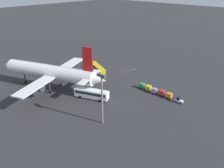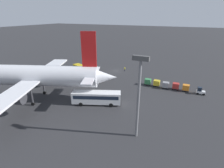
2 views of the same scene
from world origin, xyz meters
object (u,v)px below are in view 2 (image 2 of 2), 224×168
at_px(airplane, 31,76).
at_px(worker_person, 125,69).
at_px(cargo_cart_orange, 186,88).
at_px(cargo_cart_red, 176,86).
at_px(cargo_cart_grey, 166,85).
at_px(cargo_cart_green, 148,81).
at_px(cargo_cart_yellow, 157,83).
at_px(shuttle_bus_near, 84,70).
at_px(shuttle_bus_far, 96,97).
at_px(baggage_tug, 200,91).

xyz_separation_m(airplane, worker_person, (-12.69, -34.65, -5.97)).
bearing_deg(cargo_cart_orange, cargo_cart_red, -0.85).
height_order(cargo_cart_grey, cargo_cart_green, same).
bearing_deg(cargo_cart_green, cargo_cart_grey, 175.52).
relative_size(cargo_cart_grey, cargo_cart_yellow, 1.00).
distance_m(shuttle_bus_near, worker_person, 16.53).
bearing_deg(cargo_cart_orange, cargo_cart_green, 0.01).
height_order(worker_person, cargo_cart_red, cargo_cart_red).
height_order(cargo_cart_orange, cargo_cart_red, same).
height_order(worker_person, cargo_cart_green, cargo_cart_green).
relative_size(worker_person, cargo_cart_grey, 0.84).
bearing_deg(shuttle_bus_near, shuttle_bus_far, 153.43).
bearing_deg(cargo_cart_red, baggage_tug, 176.86).
height_order(baggage_tug, worker_person, baggage_tug).
height_order(shuttle_bus_far, cargo_cart_grey, shuttle_bus_far).
bearing_deg(worker_person, cargo_cart_green, 139.38).
bearing_deg(worker_person, cargo_cart_yellow, 145.07).
bearing_deg(cargo_cart_yellow, shuttle_bus_far, 58.67).
bearing_deg(cargo_cart_green, cargo_cart_red, -179.70).
height_order(shuttle_bus_far, cargo_cart_orange, shuttle_bus_far).
relative_size(cargo_cart_red, cargo_cart_green, 1.00).
distance_m(worker_person, cargo_cart_grey, 21.53).
xyz_separation_m(shuttle_bus_near, cargo_cart_orange, (-36.33, -0.49, -0.74)).
bearing_deg(cargo_cart_grey, worker_person, -31.36).
xyz_separation_m(baggage_tug, cargo_cart_red, (6.94, -0.38, 0.25)).
height_order(worker_person, cargo_cart_grey, cargo_cart_grey).
xyz_separation_m(shuttle_bus_far, worker_person, (4.05, -29.53, -1.14)).
distance_m(worker_person, cargo_cart_orange, 26.52).
xyz_separation_m(baggage_tug, worker_person, (28.25, -11.08, -0.07)).
relative_size(shuttle_bus_near, cargo_cart_orange, 6.07).
bearing_deg(airplane, cargo_cart_red, -166.78).
height_order(cargo_cart_red, cargo_cart_green, same).
relative_size(cargo_cart_yellow, cargo_cart_green, 1.00).
bearing_deg(cargo_cart_grey, shuttle_bus_far, 51.97).
bearing_deg(shuttle_bus_far, cargo_cart_red, -155.31).
distance_m(shuttle_bus_far, cargo_cart_red, 25.56).
bearing_deg(cargo_cart_orange, cargo_cart_yellow, 0.35).
relative_size(shuttle_bus_far, cargo_cart_yellow, 6.10).
relative_size(baggage_tug, cargo_cart_green, 1.23).
xyz_separation_m(airplane, cargo_cart_orange, (-36.93, -23.91, -5.64)).
height_order(shuttle_bus_far, worker_person, shuttle_bus_far).
distance_m(cargo_cart_red, cargo_cart_green, 8.79).
xyz_separation_m(shuttle_bus_near, cargo_cart_grey, (-30.47, -0.03, -0.74)).
height_order(cargo_cart_orange, cargo_cart_green, same).
relative_size(cargo_cart_orange, cargo_cart_red, 1.00).
bearing_deg(airplane, cargo_cart_yellow, -161.66).
bearing_deg(cargo_cart_yellow, airplane, 40.28).
relative_size(airplane, cargo_cart_orange, 21.32).
bearing_deg(cargo_cart_green, baggage_tug, 178.78).
relative_size(airplane, shuttle_bus_near, 3.51).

